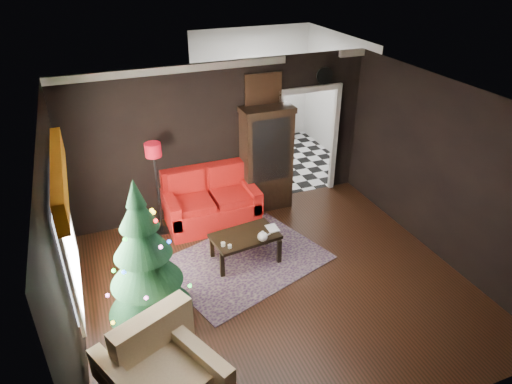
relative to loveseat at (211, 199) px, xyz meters
name	(u,v)px	position (x,y,z in m)	size (l,w,h in m)	color
floor	(278,286)	(0.40, -2.05, -0.50)	(5.50, 5.50, 0.00)	black
ceiling	(284,106)	(0.40, -2.05, 2.30)	(5.50, 5.50, 0.00)	white
wall_back	(223,140)	(0.40, 0.45, 0.90)	(5.50, 5.50, 0.00)	black
wall_front	(394,336)	(0.40, -4.55, 0.90)	(5.50, 5.50, 0.00)	black
wall_left	(64,250)	(-2.35, -2.05, 0.90)	(5.50, 5.50, 0.00)	black
wall_right	(443,172)	(3.15, -2.05, 0.90)	(5.50, 5.50, 0.00)	black
doorway	(307,144)	(2.10, 0.45, 0.55)	(1.10, 0.10, 2.10)	silver
left_window	(66,237)	(-2.31, -1.85, 0.95)	(0.05, 1.60, 1.40)	white
valance	(59,174)	(-2.23, -1.85, 1.77)	(0.12, 2.10, 0.35)	#A75509
kitchen_floor	(275,162)	(2.10, 1.95, -0.50)	(3.00, 3.00, 0.00)	silver
kitchen_window	(252,75)	(2.10, 3.40, 1.20)	(0.70, 0.06, 0.70)	white
rug	(245,261)	(0.15, -1.29, -0.49)	(2.44, 1.77, 0.01)	#634C5A
loveseat	(211,199)	(0.00, 0.00, 0.00)	(1.70, 0.90, 1.00)	maroon
curio_cabinet	(266,161)	(1.15, 0.22, 0.45)	(0.90, 0.45, 1.90)	black
floor_lamp	(158,190)	(-0.91, 0.07, 0.33)	(0.29, 0.29, 1.71)	black
christmas_tree	(144,259)	(-1.47, -2.08, 0.55)	(1.10, 1.10, 2.11)	black
armchair	(162,376)	(-1.58, -3.40, -0.04)	(1.03, 1.03, 1.05)	#CABE86
coffee_table	(245,247)	(0.17, -1.26, -0.25)	(1.03, 0.62, 0.46)	black
teapot	(263,236)	(0.37, -1.50, 0.06)	(0.18, 0.18, 0.17)	white
cup_a	(230,246)	(-0.16, -1.49, 0.00)	(0.06, 0.06, 0.05)	silver
cup_b	(223,244)	(-0.24, -1.40, 0.01)	(0.07, 0.07, 0.06)	silver
book	(267,224)	(0.55, -1.25, 0.10)	(0.17, 0.02, 0.24)	tan
wall_clock	(324,76)	(2.35, 0.40, 1.88)	(0.32, 0.32, 0.06)	silver
painting	(263,90)	(1.15, 0.41, 1.75)	(0.62, 0.05, 0.52)	#9E6334
kitchen_counter	(256,127)	(2.10, 3.15, -0.05)	(1.80, 0.60, 0.90)	white
kitchen_table	(268,155)	(1.80, 1.65, -0.12)	(0.70, 0.70, 0.75)	brown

